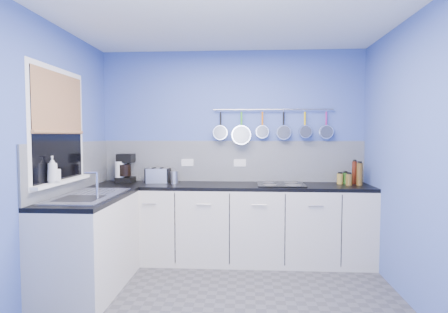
# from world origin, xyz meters

# --- Properties ---
(floor) EXTENTS (3.20, 3.00, 0.02)m
(floor) POSITION_xyz_m (0.00, 0.00, -0.01)
(floor) COLOR #47474C
(floor) RESTS_ON ground
(ceiling) EXTENTS (3.20, 3.00, 0.02)m
(ceiling) POSITION_xyz_m (0.00, 0.00, 2.51)
(ceiling) COLOR white
(ceiling) RESTS_ON ground
(wall_back) EXTENTS (3.20, 0.02, 2.50)m
(wall_back) POSITION_xyz_m (0.00, 1.51, 1.25)
(wall_back) COLOR #475DB0
(wall_back) RESTS_ON ground
(wall_front) EXTENTS (3.20, 0.02, 2.50)m
(wall_front) POSITION_xyz_m (0.00, -1.51, 1.25)
(wall_front) COLOR #475DB0
(wall_front) RESTS_ON ground
(wall_left) EXTENTS (0.02, 3.00, 2.50)m
(wall_left) POSITION_xyz_m (-1.61, 0.00, 1.25)
(wall_left) COLOR #475DB0
(wall_left) RESTS_ON ground
(wall_right) EXTENTS (0.02, 3.00, 2.50)m
(wall_right) POSITION_xyz_m (1.61, 0.00, 1.25)
(wall_right) COLOR #475DB0
(wall_right) RESTS_ON ground
(backsplash_back) EXTENTS (3.20, 0.02, 0.50)m
(backsplash_back) POSITION_xyz_m (0.00, 1.49, 1.15)
(backsplash_back) COLOR #9D9EA1
(backsplash_back) RESTS_ON wall_back
(backsplash_left) EXTENTS (0.02, 1.80, 0.50)m
(backsplash_left) POSITION_xyz_m (-1.59, 0.60, 1.15)
(backsplash_left) COLOR #9D9EA1
(backsplash_left) RESTS_ON wall_left
(cabinet_run_back) EXTENTS (3.20, 0.60, 0.86)m
(cabinet_run_back) POSITION_xyz_m (0.00, 1.20, 0.43)
(cabinet_run_back) COLOR beige
(cabinet_run_back) RESTS_ON ground
(worktop_back) EXTENTS (3.20, 0.60, 0.04)m
(worktop_back) POSITION_xyz_m (0.00, 1.20, 0.88)
(worktop_back) COLOR black
(worktop_back) RESTS_ON cabinet_run_back
(cabinet_run_left) EXTENTS (0.60, 1.20, 0.86)m
(cabinet_run_left) POSITION_xyz_m (-1.30, 0.30, 0.43)
(cabinet_run_left) COLOR beige
(cabinet_run_left) RESTS_ON ground
(worktop_left) EXTENTS (0.60, 1.20, 0.04)m
(worktop_left) POSITION_xyz_m (-1.30, 0.30, 0.88)
(worktop_left) COLOR black
(worktop_left) RESTS_ON cabinet_run_left
(window_frame) EXTENTS (0.01, 1.00, 1.10)m
(window_frame) POSITION_xyz_m (-1.58, 0.30, 1.55)
(window_frame) COLOR white
(window_frame) RESTS_ON wall_left
(window_glass) EXTENTS (0.01, 0.90, 1.00)m
(window_glass) POSITION_xyz_m (-1.57, 0.30, 1.55)
(window_glass) COLOR black
(window_glass) RESTS_ON wall_left
(bamboo_blind) EXTENTS (0.01, 0.90, 0.55)m
(bamboo_blind) POSITION_xyz_m (-1.56, 0.30, 1.77)
(bamboo_blind) COLOR #A56942
(bamboo_blind) RESTS_ON wall_left
(window_sill) EXTENTS (0.10, 0.98, 0.03)m
(window_sill) POSITION_xyz_m (-1.55, 0.30, 1.04)
(window_sill) COLOR white
(window_sill) RESTS_ON wall_left
(sink_unit) EXTENTS (0.50, 0.95, 0.01)m
(sink_unit) POSITION_xyz_m (-1.30, 0.30, 0.90)
(sink_unit) COLOR silver
(sink_unit) RESTS_ON worktop_left
(mixer_tap) EXTENTS (0.12, 0.08, 0.26)m
(mixer_tap) POSITION_xyz_m (-1.14, 0.12, 1.03)
(mixer_tap) COLOR silver
(mixer_tap) RESTS_ON worktop_left
(socket_left) EXTENTS (0.15, 0.01, 0.09)m
(socket_left) POSITION_xyz_m (-0.55, 1.48, 1.13)
(socket_left) COLOR white
(socket_left) RESTS_ON backsplash_back
(socket_right) EXTENTS (0.15, 0.01, 0.09)m
(socket_right) POSITION_xyz_m (0.10, 1.48, 1.13)
(socket_right) COLOR white
(socket_right) RESTS_ON backsplash_back
(pot_rail) EXTENTS (1.45, 0.02, 0.02)m
(pot_rail) POSITION_xyz_m (0.50, 1.45, 1.78)
(pot_rail) COLOR silver
(pot_rail) RESTS_ON wall_back
(soap_bottle_a) EXTENTS (0.12, 0.12, 0.24)m
(soap_bottle_a) POSITION_xyz_m (-1.53, 0.09, 1.17)
(soap_bottle_a) COLOR white
(soap_bottle_a) RESTS_ON window_sill
(soap_bottle_b) EXTENTS (0.08, 0.08, 0.17)m
(soap_bottle_b) POSITION_xyz_m (-1.53, 0.13, 1.14)
(soap_bottle_b) COLOR white
(soap_bottle_b) RESTS_ON window_sill
(paper_towel) EXTENTS (0.13, 0.13, 0.25)m
(paper_towel) POSITION_xyz_m (-1.34, 1.28, 1.03)
(paper_towel) COLOR white
(paper_towel) RESTS_ON worktop_back
(coffee_maker) EXTENTS (0.20, 0.22, 0.35)m
(coffee_maker) POSITION_xyz_m (-1.28, 1.31, 1.07)
(coffee_maker) COLOR black
(coffee_maker) RESTS_ON worktop_back
(toaster) EXTENTS (0.29, 0.18, 0.17)m
(toaster) POSITION_xyz_m (-0.88, 1.29, 0.99)
(toaster) COLOR silver
(toaster) RESTS_ON worktop_back
(canister) EXTENTS (0.12, 0.12, 0.14)m
(canister) POSITION_xyz_m (-0.67, 1.25, 0.97)
(canister) COLOR silver
(canister) RESTS_ON worktop_back
(hob) EXTENTS (0.54, 0.47, 0.01)m
(hob) POSITION_xyz_m (0.58, 1.19, 0.91)
(hob) COLOR black
(hob) RESTS_ON worktop_back
(pan_0) EXTENTS (0.18, 0.09, 0.37)m
(pan_0) POSITION_xyz_m (-0.13, 1.44, 1.60)
(pan_0) COLOR silver
(pan_0) RESTS_ON pot_rail
(pan_1) EXTENTS (0.24, 0.11, 0.43)m
(pan_1) POSITION_xyz_m (0.12, 1.44, 1.57)
(pan_1) COLOR silver
(pan_1) RESTS_ON pot_rail
(pan_2) EXTENTS (0.16, 0.05, 0.35)m
(pan_2) POSITION_xyz_m (0.37, 1.44, 1.61)
(pan_2) COLOR silver
(pan_2) RESTS_ON pot_rail
(pan_3) EXTENTS (0.18, 0.07, 0.37)m
(pan_3) POSITION_xyz_m (0.63, 1.44, 1.60)
(pan_3) COLOR silver
(pan_3) RESTS_ON pot_rail
(pan_4) EXTENTS (0.15, 0.10, 0.34)m
(pan_4) POSITION_xyz_m (0.88, 1.44, 1.61)
(pan_4) COLOR silver
(pan_4) RESTS_ON pot_rail
(pan_5) EXTENTS (0.16, 0.05, 0.35)m
(pan_5) POSITION_xyz_m (1.14, 1.44, 1.60)
(pan_5) COLOR silver
(pan_5) RESTS_ON pot_rail
(condiment_0) EXTENTS (0.06, 0.06, 0.27)m
(condiment_0) POSITION_xyz_m (1.44, 1.32, 1.03)
(condiment_0) COLOR #4C190C
(condiment_0) RESTS_ON worktop_back
(condiment_1) EXTENTS (0.07, 0.07, 0.13)m
(condiment_1) POSITION_xyz_m (1.34, 1.33, 0.96)
(condiment_1) COLOR #265919
(condiment_1) RESTS_ON worktop_back
(condiment_2) EXTENTS (0.07, 0.07, 0.12)m
(condiment_2) POSITION_xyz_m (1.28, 1.31, 0.96)
(condiment_2) COLOR olive
(condiment_2) RESTS_ON worktop_back
(condiment_3) EXTENTS (0.07, 0.07, 0.25)m
(condiment_3) POSITION_xyz_m (1.47, 1.21, 1.03)
(condiment_3) COLOR brown
(condiment_3) RESTS_ON worktop_back
(condiment_4) EXTENTS (0.07, 0.07, 0.13)m
(condiment_4) POSITION_xyz_m (1.35, 1.20, 0.96)
(condiment_4) COLOR brown
(condiment_4) RESTS_ON worktop_back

